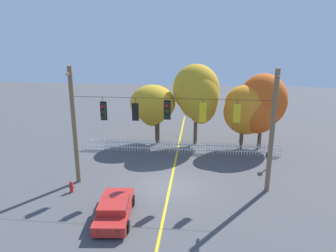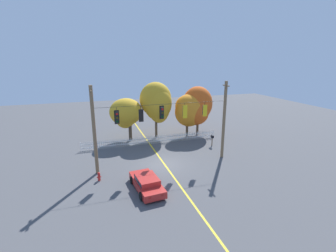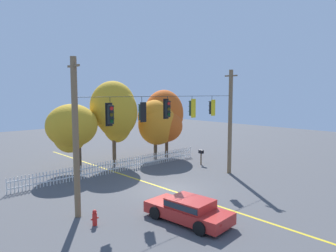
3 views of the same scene
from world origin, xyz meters
TOP-DOWN VIEW (x-y plane):
  - ground at (0.00, 0.00)m, footprint 80.00×80.00m
  - lane_centerline_stripe at (0.00, 0.00)m, footprint 0.16×36.00m
  - signal_support_span at (0.00, 0.00)m, footprint 12.95×1.10m
  - traffic_signal_westbound_side at (-4.33, 0.01)m, footprint 0.43×0.38m
  - traffic_signal_northbound_primary at (-2.20, -0.01)m, footprint 0.43×0.38m
  - traffic_signal_northbound_secondary at (-0.21, 0.01)m, footprint 0.43×0.38m
  - traffic_signal_southbound_primary at (2.03, -0.01)m, footprint 0.43×0.38m
  - traffic_signal_eastbound_side at (4.10, -0.01)m, footprint 0.43×0.38m
  - white_picket_fence at (0.32, 6.17)m, footprint 16.49×0.06m
  - autumn_maple_near_fence at (-2.41, 8.59)m, footprint 4.03×3.44m
  - autumn_maple_mid at (1.61, 8.53)m, footprint 4.05×3.59m
  - autumn_oak_far_east at (5.72, 7.88)m, footprint 3.88×3.35m
  - autumn_maple_far_west at (6.96, 8.16)m, footprint 4.33×4.09m
  - parked_car at (-2.70, -4.19)m, footprint 2.24×4.46m
  - fire_hydrant at (-6.24, -1.51)m, footprint 0.38×0.22m
  - roadside_mailbox at (6.93, 3.41)m, footprint 0.25×0.44m

SIDE VIEW (x-z plane):
  - ground at x=0.00m, z-range 0.00..0.00m
  - lane_centerline_stripe at x=0.00m, z-range 0.00..0.01m
  - fire_hydrant at x=-6.24m, z-range -0.01..0.75m
  - white_picket_fence at x=0.32m, z-range 0.00..1.01m
  - parked_car at x=-2.70m, z-range 0.03..1.18m
  - roadside_mailbox at x=6.93m, z-range 0.40..1.69m
  - autumn_maple_near_fence at x=-2.41m, z-range 0.80..6.14m
  - autumn_oak_far_east at x=5.72m, z-range 0.78..6.34m
  - autumn_maple_far_west at x=6.96m, z-range 0.53..7.02m
  - signal_support_span at x=0.00m, z-range 0.06..7.98m
  - autumn_maple_mid at x=1.61m, z-range 1.03..8.23m
  - traffic_signal_westbound_side at x=-4.33m, z-range 4.27..5.83m
  - traffic_signal_northbound_primary at x=-2.20m, z-range 4.36..5.82m
  - traffic_signal_eastbound_side at x=4.10m, z-range 4.45..5.85m
  - traffic_signal_southbound_primary at x=2.03m, z-range 4.46..5.89m
  - traffic_signal_northbound_secondary at x=-0.21m, z-range 4.50..5.91m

